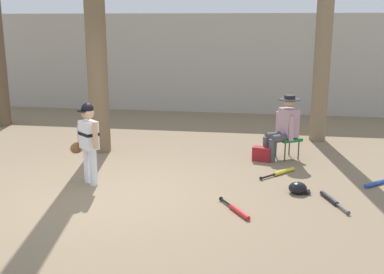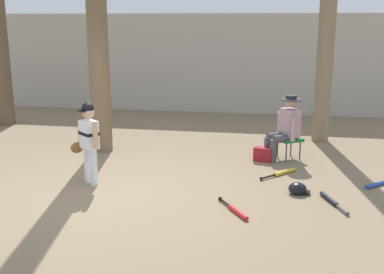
# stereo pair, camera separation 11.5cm
# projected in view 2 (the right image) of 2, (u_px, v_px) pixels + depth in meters

# --- Properties ---
(ground_plane) EXTENTS (60.00, 60.00, 0.00)m
(ground_plane) POSITION_uv_depth(u_px,v_px,m) (108.00, 195.00, 7.06)
(ground_plane) COLOR #7F6B51
(concrete_back_wall) EXTENTS (18.00, 0.36, 2.72)m
(concrete_back_wall) POSITION_uv_depth(u_px,v_px,m) (190.00, 63.00, 13.33)
(concrete_back_wall) COLOR #ADA89E
(concrete_back_wall) RESTS_ON ground
(tree_near_player) EXTENTS (0.60, 0.60, 6.36)m
(tree_near_player) POSITION_uv_depth(u_px,v_px,m) (96.00, 2.00, 8.78)
(tree_near_player) COLOR brown
(tree_near_player) RESTS_ON ground
(tree_behind_spectator) EXTENTS (0.54, 0.54, 5.91)m
(tree_behind_spectator) POSITION_uv_depth(u_px,v_px,m) (328.00, 14.00, 9.61)
(tree_behind_spectator) COLOR #7F6B51
(tree_behind_spectator) RESTS_ON ground
(young_ballplayer) EXTENTS (0.58, 0.42, 1.31)m
(young_ballplayer) POSITION_uv_depth(u_px,v_px,m) (88.00, 138.00, 7.39)
(young_ballplayer) COLOR white
(young_ballplayer) RESTS_ON ground
(folding_stool) EXTENTS (0.55, 0.55, 0.41)m
(folding_stool) POSITION_uv_depth(u_px,v_px,m) (289.00, 140.00, 8.82)
(folding_stool) COLOR #196B2D
(folding_stool) RESTS_ON ground
(seated_spectator) EXTENTS (0.66, 0.58, 1.20)m
(seated_spectator) POSITION_uv_depth(u_px,v_px,m) (285.00, 126.00, 8.72)
(seated_spectator) COLOR #47474C
(seated_spectator) RESTS_ON ground
(handbag_beside_stool) EXTENTS (0.37, 0.26, 0.26)m
(handbag_beside_stool) POSITION_uv_depth(u_px,v_px,m) (263.00, 154.00, 8.71)
(handbag_beside_stool) COLOR maroon
(handbag_beside_stool) RESTS_ON ground
(bat_yellow_trainer) EXTENTS (0.60, 0.65, 0.07)m
(bat_yellow_trainer) POSITION_uv_depth(u_px,v_px,m) (282.00, 173.00, 7.97)
(bat_yellow_trainer) COLOR yellow
(bat_yellow_trainer) RESTS_ON ground
(bat_black_composite) EXTENTS (0.33, 0.77, 0.07)m
(bat_black_composite) POSITION_uv_depth(u_px,v_px,m) (331.00, 201.00, 6.74)
(bat_black_composite) COLOR black
(bat_black_composite) RESTS_ON ground
(bat_red_barrel) EXTENTS (0.48, 0.69, 0.07)m
(bat_red_barrel) POSITION_uv_depth(u_px,v_px,m) (236.00, 211.00, 6.37)
(bat_red_barrel) COLOR red
(bat_red_barrel) RESTS_ON ground
(bat_blue_youth) EXTENTS (0.59, 0.54, 0.07)m
(bat_blue_youth) POSITION_uv_depth(u_px,v_px,m) (378.00, 184.00, 7.41)
(bat_blue_youth) COLOR #2347AD
(bat_blue_youth) RESTS_ON ground
(batting_helmet_black) EXTENTS (0.32, 0.25, 0.19)m
(batting_helmet_black) POSITION_uv_depth(u_px,v_px,m) (298.00, 189.00, 7.07)
(batting_helmet_black) COLOR black
(batting_helmet_black) RESTS_ON ground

